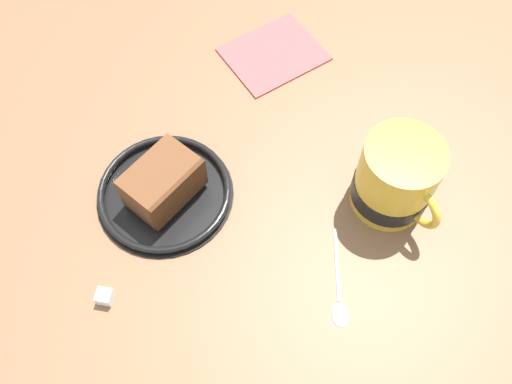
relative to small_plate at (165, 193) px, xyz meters
The scene contains 7 objects.
ground_plane 9.73cm from the small_plate, 29.30° to the right, with size 125.22×125.22×3.24cm, color brown.
small_plate is the anchor object (origin of this frame).
cake_slice 2.84cm from the small_plate, 62.24° to the right, with size 11.07×9.88×5.78cm.
tea_mug 29.00cm from the small_plate, 23.63° to the right, with size 9.77×12.54×10.96cm.
teaspoon 25.52cm from the small_plate, 54.97° to the right, with size 6.04×11.80×0.80cm.
folded_napkin 28.25cm from the small_plate, 36.71° to the left, with size 13.89×11.31×0.60cm, color #B24C4C.
sugar_cube 15.01cm from the small_plate, 135.41° to the right, with size 1.74×1.74×1.74cm, color white.
Camera 1 is at (-10.02, -30.34, 61.24)cm, focal length 37.59 mm.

